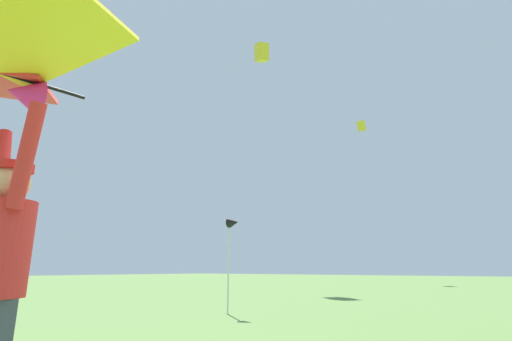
# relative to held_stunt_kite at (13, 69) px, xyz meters

# --- Properties ---
(held_stunt_kite) EXTENTS (2.00, 1.15, 0.42)m
(held_stunt_kite) POSITION_rel_held_stunt_kite_xyz_m (0.00, 0.00, 0.00)
(held_stunt_kite) COLOR black
(distant_kite_yellow_low_right) EXTENTS (0.77, 1.03, 1.09)m
(distant_kite_yellow_low_right) POSITION_rel_held_stunt_kite_xyz_m (-9.18, 28.95, 10.49)
(distant_kite_yellow_low_right) COLOR yellow
(distant_kite_yellow_mid_right) EXTENTS (1.11, 1.16, 1.37)m
(distant_kite_yellow_mid_right) POSITION_rel_held_stunt_kite_xyz_m (-11.00, 17.36, 12.57)
(distant_kite_yellow_mid_right) COLOR yellow
(marker_flag) EXTENTS (0.30, 0.24, 2.15)m
(marker_flag) POSITION_rel_held_stunt_kite_xyz_m (-3.36, 6.00, -0.37)
(marker_flag) COLOR silver
(marker_flag) RESTS_ON ground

